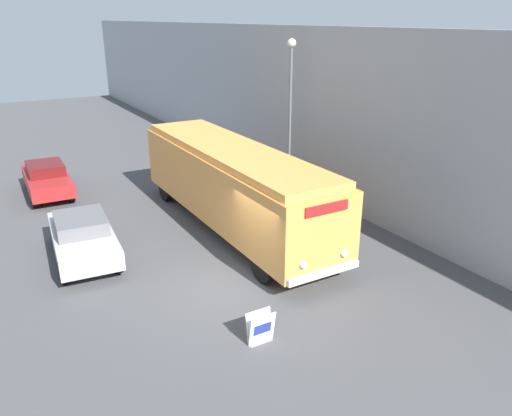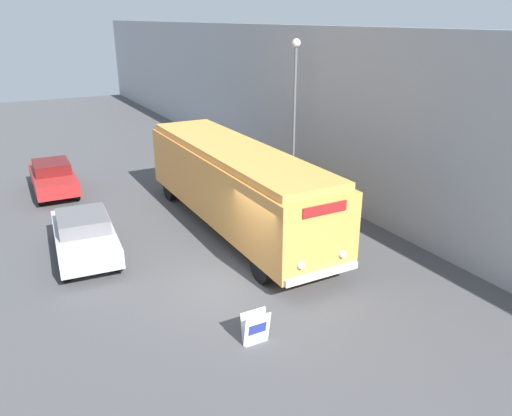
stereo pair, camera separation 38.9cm
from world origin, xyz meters
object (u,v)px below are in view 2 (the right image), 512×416
at_px(streetlamp, 295,97).
at_px(vintage_bus, 235,182).
at_px(parked_car_mid, 53,177).
at_px(sign_board, 256,328).
at_px(parked_car_near, 85,235).

bearing_deg(streetlamp, vintage_bus, -149.49).
height_order(vintage_bus, parked_car_mid, vintage_bus).
distance_m(sign_board, parked_car_mid, 14.17).
xyz_separation_m(sign_board, streetlamp, (6.72, 8.95, 3.84)).
bearing_deg(vintage_bus, streetlamp, 30.51).
xyz_separation_m(vintage_bus, parked_car_mid, (-5.37, 7.33, -1.02)).
height_order(vintage_bus, parked_car_near, vintage_bus).
bearing_deg(vintage_bus, sign_board, -112.34).
bearing_deg(parked_car_near, sign_board, -63.90).
xyz_separation_m(sign_board, parked_car_near, (-2.66, 6.79, 0.35)).
xyz_separation_m(vintage_bus, parked_car_near, (-5.37, 0.20, -1.01)).
distance_m(vintage_bus, streetlamp, 5.27).
relative_size(streetlamp, parked_car_near, 1.49).
relative_size(parked_car_near, parked_car_mid, 1.06).
distance_m(streetlamp, parked_car_mid, 11.18).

